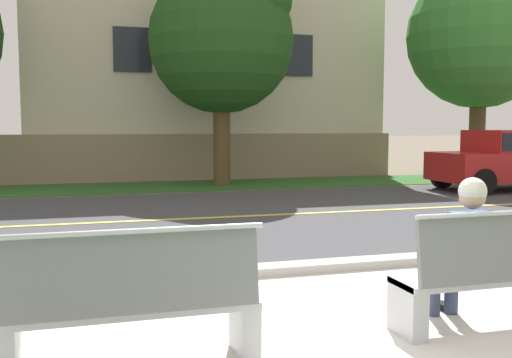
% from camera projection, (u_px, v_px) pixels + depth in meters
% --- Properties ---
extents(ground_plane, '(140.00, 140.00, 0.00)m').
position_uv_depth(ground_plane, '(176.00, 208.00, 11.93)').
color(ground_plane, '#665B4C').
extents(sidewalk_pavement, '(44.00, 3.60, 0.01)m').
position_uv_depth(sidewalk_pavement, '(319.00, 336.00, 4.66)').
color(sidewalk_pavement, beige).
rests_on(sidewalk_pavement, ground_plane).
extents(curb_edge, '(44.00, 0.30, 0.11)m').
position_uv_depth(curb_edge, '(252.00, 271.00, 6.52)').
color(curb_edge, '#ADA89E').
rests_on(curb_edge, ground_plane).
extents(street_asphalt, '(52.00, 8.00, 0.01)m').
position_uv_depth(street_asphalt, '(188.00, 219.00, 10.49)').
color(street_asphalt, '#424247').
rests_on(street_asphalt, ground_plane).
extents(road_centre_line, '(48.00, 0.14, 0.01)m').
position_uv_depth(road_centre_line, '(188.00, 219.00, 10.49)').
color(road_centre_line, '#E0CC4C').
rests_on(road_centre_line, ground_plane).
extents(far_verge_grass, '(48.00, 2.80, 0.02)m').
position_uv_depth(far_verge_grass, '(153.00, 187.00, 15.85)').
color(far_verge_grass, '#2D6026').
rests_on(far_verge_grass, ground_plane).
extents(bench_left, '(1.74, 0.48, 1.01)m').
position_uv_depth(bench_left, '(133.00, 307.00, 3.96)').
color(bench_left, silver).
rests_on(bench_left, ground_plane).
extents(bench_right, '(1.74, 0.48, 1.01)m').
position_uv_depth(bench_right, '(500.00, 276.00, 4.78)').
color(bench_right, silver).
rests_on(bench_right, ground_plane).
extents(seated_person_blue, '(0.52, 0.68, 1.25)m').
position_uv_depth(seated_person_blue, '(464.00, 246.00, 4.86)').
color(seated_person_blue, '#333D56').
rests_on(seated_person_blue, ground_plane).
extents(shade_tree_left, '(3.97, 3.97, 6.55)m').
position_uv_depth(shade_tree_left, '(226.00, 30.00, 15.99)').
color(shade_tree_left, brown).
rests_on(shade_tree_left, ground_plane).
extents(shade_tree_centre, '(4.35, 4.35, 7.18)m').
position_uv_depth(shade_tree_centre, '(486.00, 25.00, 17.68)').
color(shade_tree_centre, brown).
rests_on(shade_tree_centre, ground_plane).
extents(garden_wall, '(13.00, 0.36, 1.40)m').
position_uv_depth(garden_wall, '(195.00, 157.00, 18.07)').
color(garden_wall, gray).
rests_on(garden_wall, ground_plane).
extents(house_across_street, '(12.23, 6.91, 7.63)m').
position_uv_depth(house_across_street, '(198.00, 63.00, 21.03)').
color(house_across_street, beige).
rests_on(house_across_street, ground_plane).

